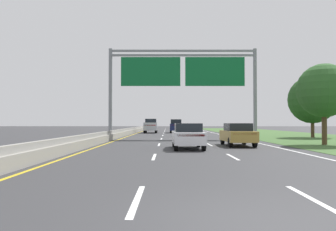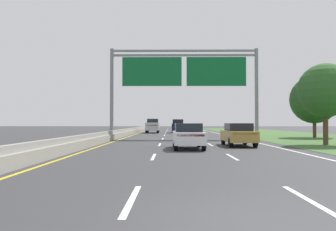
# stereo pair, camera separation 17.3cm
# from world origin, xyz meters

# --- Properties ---
(ground_plane) EXTENTS (220.00, 220.00, 0.00)m
(ground_plane) POSITION_xyz_m (0.00, 35.00, 0.00)
(ground_plane) COLOR #333335
(lane_striping) EXTENTS (11.96, 106.00, 0.01)m
(lane_striping) POSITION_xyz_m (0.00, 34.54, 0.00)
(lane_striping) COLOR white
(lane_striping) RESTS_ON ground
(grass_verge_right) EXTENTS (14.00, 110.00, 0.02)m
(grass_verge_right) POSITION_xyz_m (13.95, 35.00, 0.01)
(grass_verge_right) COLOR #3D602D
(grass_verge_right) RESTS_ON ground
(median_barrier_concrete) EXTENTS (0.60, 110.00, 0.85)m
(median_barrier_concrete) POSITION_xyz_m (-6.60, 35.00, 0.35)
(median_barrier_concrete) COLOR #99968E
(median_barrier_concrete) RESTS_ON ground
(overhead_sign_gantry) EXTENTS (15.06, 0.42, 9.14)m
(overhead_sign_gantry) POSITION_xyz_m (0.30, 29.02, 6.46)
(overhead_sign_gantry) COLOR gray
(overhead_sign_gantry) RESTS_ON ground
(pickup_truck_silver) EXTENTS (2.07, 5.42, 2.20)m
(pickup_truck_silver) POSITION_xyz_m (-3.90, 47.99, 1.07)
(pickup_truck_silver) COLOR #B2B5BA
(pickup_truck_silver) RESTS_ON ground
(car_navy_centre_lane_suv) EXTENTS (1.96, 4.72, 2.11)m
(car_navy_centre_lane_suv) POSITION_xyz_m (0.06, 48.63, 1.10)
(car_navy_centre_lane_suv) COLOR #161E47
(car_navy_centre_lane_suv) RESTS_ON ground
(car_gold_right_lane_sedan) EXTENTS (1.86, 4.42, 1.57)m
(car_gold_right_lane_sedan) POSITION_xyz_m (3.64, 18.14, 0.82)
(car_gold_right_lane_sedan) COLOR #A38438
(car_gold_right_lane_sedan) RESTS_ON ground
(car_white_centre_lane_sedan) EXTENTS (1.89, 4.43, 1.57)m
(car_white_centre_lane_sedan) POSITION_xyz_m (0.03, 15.48, 0.82)
(car_white_centre_lane_sedan) COLOR silver
(car_white_centre_lane_sedan) RESTS_ON ground
(roadside_tree_near) EXTENTS (3.90, 3.90, 5.89)m
(roadside_tree_near) POSITION_xyz_m (10.11, 19.12, 3.93)
(roadside_tree_near) COLOR #4C3823
(roadside_tree_near) RESTS_ON ground
(roadside_tree_mid) EXTENTS (5.10, 5.10, 6.63)m
(roadside_tree_mid) POSITION_xyz_m (14.27, 31.03, 4.07)
(roadside_tree_mid) COLOR #4C3823
(roadside_tree_mid) RESTS_ON ground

